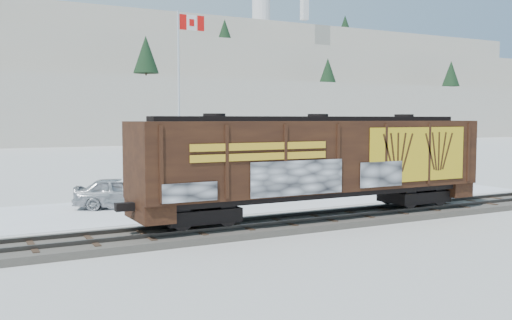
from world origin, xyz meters
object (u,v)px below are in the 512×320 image
car_silver (121,192)px  car_dark (274,186)px  hopper_railcar (318,160)px  flagpole (181,123)px  car_white (140,193)px

car_silver → car_dark: (8.71, -0.77, -0.07)m
hopper_railcar → flagpole: (-0.85, 14.84, 1.49)m
hopper_railcar → flagpole: bearing=93.3°
flagpole → car_white: bearing=-125.5°
car_white → car_dark: (7.73, -0.64, -0.02)m
flagpole → car_silver: size_ratio=2.45×
hopper_railcar → flagpole: flagpole is taller
car_silver → car_dark: size_ratio=0.93×
hopper_railcar → car_dark: 8.09m
hopper_railcar → car_white: 10.12m
flagpole → car_white: size_ratio=2.54×
car_white → car_silver: bearing=100.6°
car_silver → car_white: size_ratio=1.04×
flagpole → car_white: (-4.77, -6.67, -3.54)m
car_silver → car_white: 0.99m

